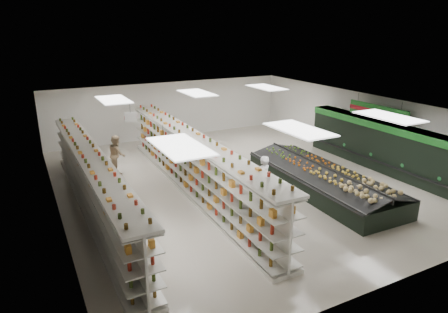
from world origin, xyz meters
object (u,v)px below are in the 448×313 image
gondola_center (192,166)px  produce_island (321,179)px  gondola_left (93,186)px  soda_endcap (162,134)px  shopper_main (263,180)px  shopper_background (117,154)px

gondola_center → produce_island: size_ratio=1.83×
gondola_left → gondola_center: gondola_center is taller
gondola_center → soda_endcap: size_ratio=8.33×
gondola_left → shopper_main: (5.62, -2.11, -0.06)m
gondola_center → shopper_background: 4.06m
gondola_center → shopper_background: gondola_center is taller
gondola_center → shopper_main: size_ratio=7.15×
gondola_center → shopper_main: 2.93m
gondola_left → soda_endcap: size_ratio=7.78×
shopper_main → produce_island: bearing=163.5°
gondola_left → gondola_center: size_ratio=0.93×
gondola_center → soda_endcap: bearing=82.9°
gondola_center → produce_island: (4.56, -2.33, -0.56)m
produce_island → shopper_main: (-2.75, 0.03, 0.44)m
gondola_left → produce_island: (8.37, -2.14, -0.49)m
produce_island → shopper_background: 8.87m
produce_island → shopper_background: size_ratio=4.21×
shopper_main → soda_endcap: bearing=-99.2°
gondola_left → shopper_main: 6.00m
produce_island → shopper_main: shopper_main is taller
gondola_left → shopper_main: gondola_left is taller
produce_island → shopper_main: size_ratio=3.90×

